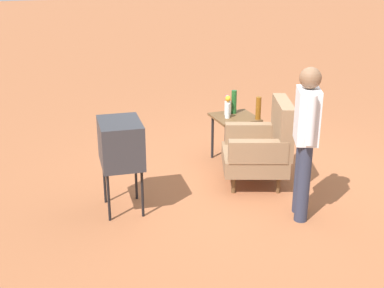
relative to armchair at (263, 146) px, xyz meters
The scene contains 9 objects.
ground_plane 0.50m from the armchair, 74.87° to the left, with size 60.00×60.00×0.00m, color #A05B38.
armchair is the anchor object (origin of this frame).
side_table 0.79m from the armchair, behind, with size 0.56×0.56×0.65m.
tv_on_stand 1.78m from the armchair, 87.54° to the right, with size 0.64×0.50×1.03m.
person_standing 0.99m from the armchair, ahead, with size 0.53×0.35×1.64m.
bottle_short_clear 0.81m from the armchair, 169.16° to the right, with size 0.06×0.06×0.20m, color silver.
bottle_wine_green 0.97m from the armchair, behind, with size 0.07×0.07×0.32m, color #1E5623.
bottle_tall_amber 0.68m from the armchair, 159.39° to the left, with size 0.07×0.07×0.30m, color brown.
flower_vase 0.94m from the armchair, behind, with size 0.15×0.10×0.27m.
Camera 1 is at (5.08, -2.89, 2.66)m, focal length 47.53 mm.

